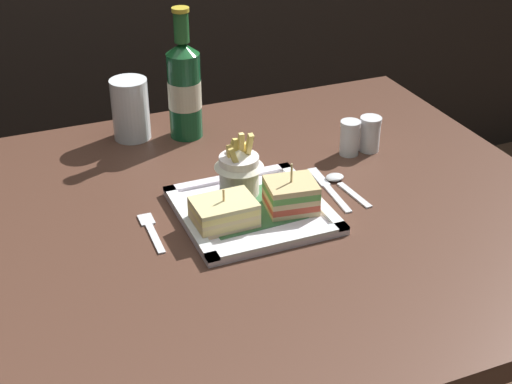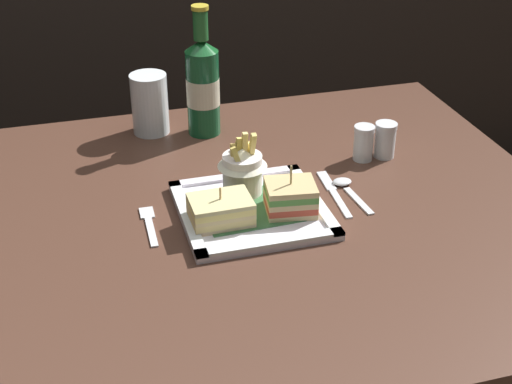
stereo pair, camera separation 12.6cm
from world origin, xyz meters
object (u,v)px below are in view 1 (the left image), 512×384
(sandwich_half_right, at_px, (291,196))
(salt_shaker, at_px, (350,140))
(spoon, at_px, (340,182))
(beer_bottle, at_px, (184,88))
(dining_table, at_px, (260,268))
(knife, at_px, (328,187))
(pepper_shaker, at_px, (370,136))
(square_plate, at_px, (252,210))
(fork, at_px, (151,230))
(sandwich_half_left, at_px, (224,212))
(water_glass, at_px, (131,113))
(fries_cup, at_px, (239,167))

(sandwich_half_right, xyz_separation_m, salt_shaker, (0.20, 0.16, -0.01))
(spoon, bearing_deg, beer_bottle, 122.77)
(spoon, bearing_deg, dining_table, -170.16)
(sandwich_half_right, bearing_deg, dining_table, 144.84)
(beer_bottle, distance_m, knife, 0.37)
(spoon, relative_size, pepper_shaker, 1.80)
(sandwich_half_right, relative_size, salt_shaker, 1.31)
(square_plate, xyz_separation_m, fork, (-0.18, 0.01, -0.01))
(knife, bearing_deg, fork, -177.26)
(spoon, xyz_separation_m, salt_shaker, (0.07, 0.10, 0.03))
(sandwich_half_left, relative_size, knife, 0.61)
(square_plate, xyz_separation_m, sandwich_half_right, (0.06, -0.03, 0.03))
(dining_table, xyz_separation_m, sandwich_half_left, (-0.08, -0.03, 0.16))
(fork, height_order, spoon, spoon)
(sandwich_half_left, height_order, beer_bottle, beer_bottle)
(beer_bottle, relative_size, salt_shaker, 3.82)
(spoon, bearing_deg, square_plate, -169.45)
(salt_shaker, bearing_deg, water_glass, 147.73)
(fork, distance_m, spoon, 0.36)
(beer_bottle, bearing_deg, fries_cup, -88.48)
(dining_table, xyz_separation_m, sandwich_half_right, (0.04, -0.03, 0.16))
(sandwich_half_right, height_order, fries_cup, fries_cup)
(sandwich_half_left, bearing_deg, pepper_shaker, 23.73)
(water_glass, relative_size, pepper_shaker, 1.78)
(sandwich_half_right, distance_m, beer_bottle, 0.38)
(square_plate, bearing_deg, water_glass, 107.00)
(dining_table, bearing_deg, beer_bottle, 94.19)
(fork, relative_size, knife, 0.74)
(sandwich_half_left, bearing_deg, fork, 160.79)
(water_glass, distance_m, pepper_shaker, 0.49)
(square_plate, xyz_separation_m, salt_shaker, (0.26, 0.14, 0.02))
(water_glass, bearing_deg, fork, -99.58)
(beer_bottle, height_order, pepper_shaker, beer_bottle)
(sandwich_half_left, bearing_deg, square_plate, 23.15)
(knife, xyz_separation_m, salt_shaker, (0.10, 0.11, 0.03))
(square_plate, relative_size, spoon, 1.92)
(fries_cup, distance_m, spoon, 0.20)
(fries_cup, bearing_deg, beer_bottle, 91.52)
(fork, height_order, salt_shaker, salt_shaker)
(salt_shaker, xyz_separation_m, pepper_shaker, (0.05, -0.00, 0.00))
(water_glass, xyz_separation_m, fork, (-0.06, -0.36, -0.05))
(fries_cup, xyz_separation_m, beer_bottle, (-0.01, 0.28, 0.04))
(sandwich_half_left, xyz_separation_m, water_glass, (-0.05, 0.40, 0.02))
(sandwich_half_right, bearing_deg, pepper_shaker, 33.22)
(spoon, bearing_deg, pepper_shaker, 40.18)
(salt_shaker, bearing_deg, spoon, -126.31)
(water_glass, relative_size, spoon, 0.99)
(sandwich_half_right, distance_m, pepper_shaker, 0.30)
(sandwich_half_right, xyz_separation_m, beer_bottle, (-0.07, 0.37, 0.07))
(dining_table, bearing_deg, fries_cup, 107.80)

